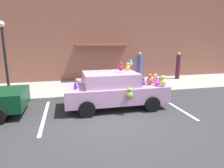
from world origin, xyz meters
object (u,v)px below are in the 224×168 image
(street_lamp_post, at_px, (5,51))
(pedestrian_walking_past, at_px, (178,66))
(plush_covered_car, at_px, (115,89))
(teddy_bear_on_sidewalk, at_px, (79,86))
(pedestrian_near_shopfront, at_px, (139,67))

(street_lamp_post, bearing_deg, pedestrian_walking_past, 12.78)
(plush_covered_car, distance_m, teddy_bear_on_sidewalk, 2.56)
(plush_covered_car, xyz_separation_m, pedestrian_walking_past, (5.80, 4.51, 0.24))
(street_lamp_post, height_order, pedestrian_walking_past, street_lamp_post)
(plush_covered_car, xyz_separation_m, street_lamp_post, (-4.74, 2.12, 1.56))
(pedestrian_near_shopfront, bearing_deg, street_lamp_post, -159.60)
(pedestrian_near_shopfront, distance_m, pedestrian_walking_past, 2.78)
(teddy_bear_on_sidewalk, height_order, pedestrian_near_shopfront, pedestrian_near_shopfront)
(plush_covered_car, bearing_deg, pedestrian_walking_past, 37.87)
(plush_covered_car, xyz_separation_m, teddy_bear_on_sidewalk, (-1.41, 2.12, -0.28))
(teddy_bear_on_sidewalk, bearing_deg, pedestrian_walking_past, 18.35)
(pedestrian_near_shopfront, bearing_deg, teddy_bear_on_sidewalk, -147.01)
(plush_covered_car, relative_size, pedestrian_near_shopfront, 2.27)
(plush_covered_car, distance_m, street_lamp_post, 5.42)
(teddy_bear_on_sidewalk, distance_m, pedestrian_near_shopfront, 5.35)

